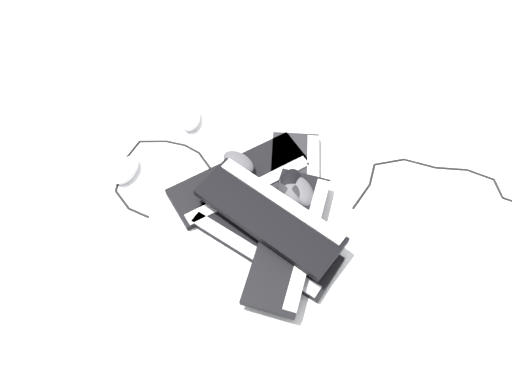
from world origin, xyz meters
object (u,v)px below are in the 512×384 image
mouse_2 (190,118)px  mouse_5 (293,192)px  keyboard_3 (289,238)px  keyboard_0 (240,179)px  mouse_4 (302,192)px  mouse_6 (126,170)px  mouse_1 (290,184)px  keyboard_2 (295,192)px  mouse_0 (238,162)px  keyboard_4 (270,215)px  mouse_3 (291,191)px  keyboard_1 (264,241)px

mouse_2 → mouse_5: mouse_5 is taller
keyboard_3 → keyboard_0: bearing=-18.2°
mouse_4 → mouse_6: (0.49, 0.26, -0.03)m
mouse_1 → mouse_5: bearing=31.6°
keyboard_0 → keyboard_2: size_ratio=1.04×
keyboard_2 → mouse_0: size_ratio=4.06×
mouse_2 → mouse_5: size_ratio=1.00×
keyboard_0 → keyboard_3: 0.26m
keyboard_0 → keyboard_2: same height
keyboard_4 → mouse_3: 0.12m
keyboard_3 → keyboard_4: keyboard_4 is taller
mouse_1 → mouse_4: size_ratio=1.00×
keyboard_1 → mouse_6: bearing=9.2°
keyboard_1 → mouse_4: 0.19m
mouse_3 → mouse_5: bearing=-143.7°
keyboard_2 → mouse_3: mouse_3 is taller
keyboard_0 → keyboard_1: 0.23m
mouse_0 → keyboard_2: bearing=-166.6°
keyboard_4 → keyboard_1: bearing=112.2°
mouse_4 → mouse_6: 0.55m
mouse_1 → mouse_3: bearing=19.7°
keyboard_0 → keyboard_3: (-0.25, 0.08, 0.03)m
keyboard_3 → mouse_1: bearing=-53.9°
keyboard_0 → keyboard_1: same height
mouse_0 → mouse_5: (-0.20, -0.02, 0.00)m
mouse_0 → mouse_1: size_ratio=1.00×
keyboard_4 → mouse_4: (-0.02, -0.13, -0.02)m
keyboard_0 → mouse_2: bearing=-16.1°
keyboard_4 → mouse_5: 0.12m
mouse_2 → mouse_6: (0.01, 0.28, 0.00)m
keyboard_1 → mouse_2: mouse_2 is taller
keyboard_4 → mouse_6: 0.49m
mouse_0 → mouse_3: 0.19m
mouse_3 → mouse_4: 0.03m
keyboard_1 → mouse_5: mouse_5 is taller
mouse_0 → mouse_3: (-0.19, -0.02, 0.00)m
mouse_0 → mouse_2: size_ratio=1.00×
mouse_3 → keyboard_1: bearing=131.0°
mouse_6 → keyboard_4: bearing=86.9°
mouse_0 → mouse_6: bearing=40.4°
mouse_2 → mouse_6: same height
keyboard_3 → mouse_6: 0.56m
mouse_3 → mouse_4: bearing=-116.6°
mouse_4 → mouse_6: bearing=-119.1°
keyboard_2 → keyboard_4: 0.15m
mouse_2 → mouse_0: bearing=-139.7°
mouse_4 → mouse_5: size_ratio=1.00×
mouse_5 → keyboard_2: bearing=94.9°
mouse_0 → mouse_6: mouse_0 is taller
keyboard_1 → keyboard_3: size_ratio=0.97×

